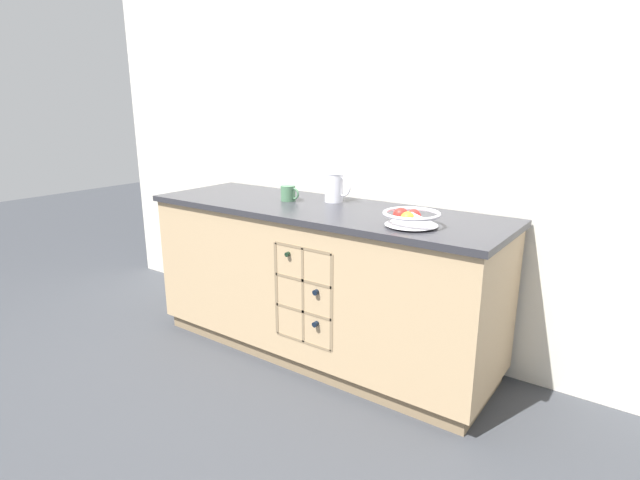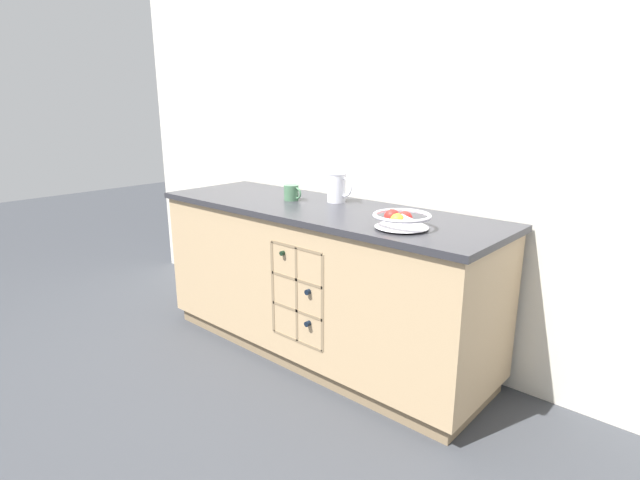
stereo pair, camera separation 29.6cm
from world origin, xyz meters
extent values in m
plane|color=#383A3F|center=(0.00, 0.00, 0.00)|extent=(14.00, 14.00, 0.00)
cube|color=silver|center=(0.00, 0.40, 1.27)|extent=(4.55, 0.06, 2.55)
cube|color=#8B7354|center=(0.00, 0.00, 0.04)|extent=(2.09, 0.60, 0.09)
cube|color=tan|center=(0.00, 0.00, 0.49)|extent=(2.15, 0.66, 0.80)
cube|color=#2D2D33|center=(0.00, 0.00, 0.91)|extent=(2.19, 0.70, 0.03)
cube|color=#8B7354|center=(0.12, -0.23, 0.50)|extent=(0.38, 0.01, 0.54)
cube|color=#8B7354|center=(-0.06, -0.28, 0.50)|extent=(0.02, 0.10, 0.54)
cube|color=#8B7354|center=(0.31, -0.28, 0.50)|extent=(0.02, 0.10, 0.54)
cube|color=#8B7354|center=(0.12, -0.28, 0.23)|extent=(0.38, 0.10, 0.02)
cube|color=#8B7354|center=(0.12, -0.28, 0.41)|extent=(0.38, 0.10, 0.02)
cube|color=#8B7354|center=(0.12, -0.28, 0.59)|extent=(0.38, 0.10, 0.02)
cube|color=#8B7354|center=(0.12, -0.28, 0.77)|extent=(0.38, 0.10, 0.02)
cube|color=#8B7354|center=(0.12, -0.28, 0.50)|extent=(0.02, 0.10, 0.54)
cylinder|color=black|center=(0.22, -0.18, 0.37)|extent=(0.08, 0.20, 0.08)
cylinder|color=black|center=(0.22, -0.32, 0.37)|extent=(0.03, 0.08, 0.03)
cylinder|color=black|center=(0.22, -0.18, 0.55)|extent=(0.08, 0.19, 0.08)
cylinder|color=black|center=(0.22, -0.31, 0.55)|extent=(0.03, 0.08, 0.03)
cylinder|color=black|center=(0.03, -0.17, 0.72)|extent=(0.07, 0.19, 0.07)
cylinder|color=black|center=(0.03, -0.31, 0.72)|extent=(0.03, 0.08, 0.03)
cylinder|color=silver|center=(0.65, -0.14, 0.93)|extent=(0.13, 0.13, 0.01)
cone|color=silver|center=(0.65, -0.14, 0.97)|extent=(0.26, 0.26, 0.06)
torus|color=silver|center=(0.65, -0.14, 0.99)|extent=(0.28, 0.28, 0.02)
sphere|color=red|center=(0.59, -0.13, 0.97)|extent=(0.08, 0.08, 0.08)
sphere|color=red|center=(0.64, -0.11, 0.97)|extent=(0.07, 0.07, 0.07)
sphere|color=gold|center=(0.64, -0.17, 0.97)|extent=(0.07, 0.07, 0.07)
cylinder|color=white|center=(-0.01, 0.17, 1.01)|extent=(0.11, 0.11, 0.18)
torus|color=white|center=(-0.01, 0.17, 1.10)|extent=(0.12, 0.12, 0.01)
torus|color=white|center=(0.05, 0.17, 1.02)|extent=(0.12, 0.01, 0.12)
cylinder|color=#4C7A56|center=(-0.26, 0.03, 0.97)|extent=(0.09, 0.09, 0.09)
torus|color=#4C7A56|center=(-0.21, 0.03, 0.98)|extent=(0.07, 0.01, 0.07)
camera|label=1|loc=(1.67, -2.32, 1.51)|focal=28.00mm
camera|label=2|loc=(1.90, -2.14, 1.51)|focal=28.00mm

